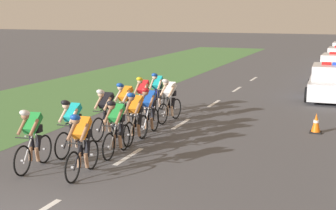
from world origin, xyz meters
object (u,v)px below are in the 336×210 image
Objects in this scene: cyclist_fifth at (106,112)px; traffic_cone_near at (316,123)px; cyclist_fourth at (116,126)px; cyclist_tenth at (169,99)px; cyclist_second at (82,143)px; cyclist_seventh at (125,104)px; cyclist_sixth at (135,116)px; cyclist_ninth at (143,97)px; cyclist_lead at (32,138)px; police_car_nearest at (331,83)px; cyclist_eighth at (149,110)px; cyclist_eleventh at (157,92)px; cyclist_third at (72,126)px.

cyclist_fifth reaches higher than traffic_cone_near.
cyclist_tenth is at bearing 92.19° from cyclist_fourth.
cyclist_second is 4.74m from cyclist_seventh.
cyclist_fifth is 1.00× the size of cyclist_tenth.
cyclist_sixth is 3.26m from cyclist_ninth.
police_car_nearest is (6.06, 12.89, -0.11)m from cyclist_lead.
cyclist_eighth reaches higher than traffic_cone_near.
cyclist_eleventh is at bearing 88.84° from cyclist_lead.
cyclist_third is 7.56m from traffic_cone_near.
cyclist_second is 7.78m from traffic_cone_near.
cyclist_fourth and cyclist_ninth have the same top height.
cyclist_second is at bearing -80.63° from cyclist_eleventh.
cyclist_tenth is (-0.19, 5.97, 0.00)m from cyclist_second.
cyclist_fifth is 1.00× the size of cyclist_eleventh.
cyclist_second and cyclist_third have the same top height.
cyclist_seventh is 1.24m from cyclist_eighth.
cyclist_lead is 1.43m from cyclist_third.
cyclist_tenth is 0.38× the size of police_car_nearest.
cyclist_lead reaches higher than traffic_cone_near.
cyclist_second is 1.00× the size of cyclist_fourth.
cyclist_fifth is (-0.01, 1.84, 0.00)m from cyclist_third.
cyclist_second is 1.75m from cyclist_fourth.
cyclist_third is 4.71m from cyclist_ninth.
cyclist_lead is at bearing -179.27° from cyclist_second.
cyclist_eighth is at bearing 90.16° from cyclist_sixth.
cyclist_eleventh is (-1.11, 4.25, 0.00)m from cyclist_sixth.
cyclist_second is 5.98m from cyclist_tenth.
cyclist_eleventh is (-0.05, 4.06, 0.00)m from cyclist_fifth.
police_car_nearest is at bearing 89.67° from traffic_cone_near.
cyclist_seventh and cyclist_ninth have the same top height.
cyclist_eighth is 1.00× the size of cyclist_tenth.
cyclist_second is at bearing -88.27° from cyclist_sixth.
cyclist_eleventh is 2.69× the size of traffic_cone_near.
cyclist_seventh is at bearing -164.61° from traffic_cone_near.
cyclist_sixth reaches higher than traffic_cone_near.
cyclist_eighth and cyclist_eleventh have the same top height.
police_car_nearest reaches higher than traffic_cone_near.
cyclist_ninth is (-1.16, 2.09, 0.00)m from cyclist_eighth.
cyclist_second is 1.00× the size of cyclist_eighth.
police_car_nearest reaches higher than cyclist_fourth.
cyclist_lead is 1.00× the size of cyclist_third.
cyclist_seventh and cyclist_eleventh have the same top height.
cyclist_second is 13.71m from police_car_nearest.
cyclist_eleventh is at bearing 99.37° from cyclist_second.
cyclist_eleventh is (-1.02, 1.33, 0.00)m from cyclist_tenth.
cyclist_seventh is 1.00× the size of cyclist_eighth.
cyclist_tenth is 8.46m from police_car_nearest.
cyclist_eleventh is (0.05, 1.19, 0.00)m from cyclist_ninth.
police_car_nearest is (4.73, 11.12, -0.11)m from cyclist_fourth.
police_car_nearest is 6.99× the size of traffic_cone_near.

